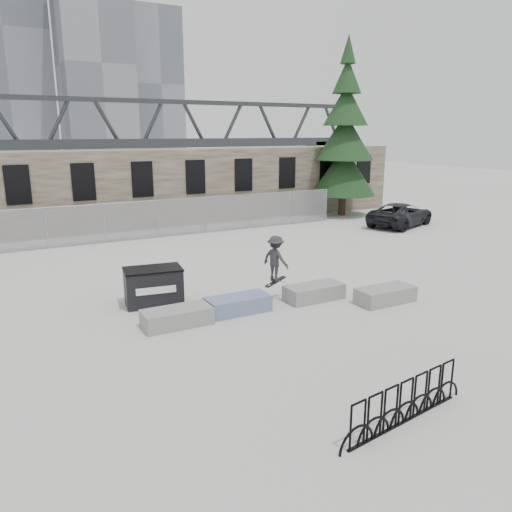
{
  "coord_description": "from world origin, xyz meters",
  "views": [
    {
      "loc": [
        -7.83,
        -12.97,
        5.5
      ],
      "look_at": [
        0.18,
        1.84,
        1.3
      ],
      "focal_mm": 35.0,
      "sensor_mm": 36.0,
      "label": 1
    }
  ],
  "objects_px": {
    "planter_offset": "(385,294)",
    "skateboarder": "(276,259)",
    "suv": "(401,214)",
    "planter_center_left": "(238,304)",
    "spruce_tree": "(345,142)",
    "planter_center_right": "(314,291)",
    "planter_far_left": "(177,316)",
    "dumpster": "(153,286)",
    "bike_rack": "(406,402)"
  },
  "relations": [
    {
      "from": "planter_offset",
      "to": "skateboarder",
      "type": "relative_size",
      "value": 1.17
    },
    {
      "from": "suv",
      "to": "planter_offset",
      "type": "bearing_deg",
      "value": 113.9
    },
    {
      "from": "planter_center_left",
      "to": "spruce_tree",
      "type": "xyz_separation_m",
      "value": [
        14.61,
        13.54,
        4.56
      ]
    },
    {
      "from": "spruce_tree",
      "to": "skateboarder",
      "type": "height_order",
      "value": "spruce_tree"
    },
    {
      "from": "spruce_tree",
      "to": "planter_center_right",
      "type": "bearing_deg",
      "value": -130.81
    },
    {
      "from": "planter_far_left",
      "to": "planter_offset",
      "type": "xyz_separation_m",
      "value": [
        6.77,
        -1.34,
        0.0
      ]
    },
    {
      "from": "planter_center_left",
      "to": "planter_far_left",
      "type": "bearing_deg",
      "value": -175.95
    },
    {
      "from": "planter_center_left",
      "to": "planter_center_right",
      "type": "bearing_deg",
      "value": -2.38
    },
    {
      "from": "planter_far_left",
      "to": "dumpster",
      "type": "height_order",
      "value": "dumpster"
    },
    {
      "from": "planter_center_left",
      "to": "planter_offset",
      "type": "height_order",
      "value": "same"
    },
    {
      "from": "planter_center_left",
      "to": "planter_center_right",
      "type": "height_order",
      "value": "same"
    },
    {
      "from": "planter_center_left",
      "to": "dumpster",
      "type": "height_order",
      "value": "dumpster"
    },
    {
      "from": "dumpster",
      "to": "spruce_tree",
      "type": "distance_m",
      "value": 20.71
    },
    {
      "from": "planter_center_left",
      "to": "spruce_tree",
      "type": "bearing_deg",
      "value": 42.84
    },
    {
      "from": "dumpster",
      "to": "planter_center_left",
      "type": "bearing_deg",
      "value": -35.83
    },
    {
      "from": "planter_far_left",
      "to": "spruce_tree",
      "type": "height_order",
      "value": "spruce_tree"
    },
    {
      "from": "spruce_tree",
      "to": "skateboarder",
      "type": "bearing_deg",
      "value": -134.84
    },
    {
      "from": "planter_center_left",
      "to": "bike_rack",
      "type": "bearing_deg",
      "value": -88.92
    },
    {
      "from": "planter_center_right",
      "to": "planter_offset",
      "type": "bearing_deg",
      "value": -35.63
    },
    {
      "from": "bike_rack",
      "to": "spruce_tree",
      "type": "distance_m",
      "value": 25.54
    },
    {
      "from": "dumpster",
      "to": "planter_far_left",
      "type": "bearing_deg",
      "value": -81.13
    },
    {
      "from": "planter_center_left",
      "to": "planter_offset",
      "type": "relative_size",
      "value": 1.0
    },
    {
      "from": "bike_rack",
      "to": "suv",
      "type": "bearing_deg",
      "value": 46.11
    },
    {
      "from": "bike_rack",
      "to": "dumpster",
      "type": "bearing_deg",
      "value": 103.71
    },
    {
      "from": "dumpster",
      "to": "suv",
      "type": "height_order",
      "value": "suv"
    },
    {
      "from": "bike_rack",
      "to": "suv",
      "type": "distance_m",
      "value": 21.74
    },
    {
      "from": "spruce_tree",
      "to": "suv",
      "type": "xyz_separation_m",
      "value": [
        0.6,
        -4.91,
        -4.14
      ]
    },
    {
      "from": "bike_rack",
      "to": "skateboarder",
      "type": "height_order",
      "value": "skateboarder"
    },
    {
      "from": "dumpster",
      "to": "spruce_tree",
      "type": "relative_size",
      "value": 0.17
    },
    {
      "from": "planter_far_left",
      "to": "suv",
      "type": "height_order",
      "value": "suv"
    },
    {
      "from": "planter_center_right",
      "to": "skateboarder",
      "type": "height_order",
      "value": "skateboarder"
    },
    {
      "from": "dumpster",
      "to": "suv",
      "type": "relative_size",
      "value": 0.4
    },
    {
      "from": "planter_center_right",
      "to": "bike_rack",
      "type": "bearing_deg",
      "value": -111.17
    },
    {
      "from": "planter_center_left",
      "to": "suv",
      "type": "relative_size",
      "value": 0.4
    },
    {
      "from": "planter_center_left",
      "to": "planter_offset",
      "type": "distance_m",
      "value": 4.95
    },
    {
      "from": "planter_center_left",
      "to": "planter_center_right",
      "type": "relative_size",
      "value": 1.0
    },
    {
      "from": "dumpster",
      "to": "planter_offset",
      "type": "bearing_deg",
      "value": -18.94
    },
    {
      "from": "planter_far_left",
      "to": "spruce_tree",
      "type": "bearing_deg",
      "value": 39.42
    },
    {
      "from": "planter_offset",
      "to": "dumpster",
      "type": "distance_m",
      "value": 7.64
    },
    {
      "from": "bike_rack",
      "to": "skateboarder",
      "type": "xyz_separation_m",
      "value": [
        1.56,
        7.59,
        0.96
      ]
    },
    {
      "from": "skateboarder",
      "to": "planter_far_left",
      "type": "bearing_deg",
      "value": 80.16
    },
    {
      "from": "dumpster",
      "to": "skateboarder",
      "type": "height_order",
      "value": "skateboarder"
    },
    {
      "from": "planter_center_right",
      "to": "dumpster",
      "type": "relative_size",
      "value": 1.01
    },
    {
      "from": "planter_offset",
      "to": "dumpster",
      "type": "xyz_separation_m",
      "value": [
        -6.79,
        3.49,
        0.33
      ]
    },
    {
      "from": "dumpster",
      "to": "bike_rack",
      "type": "relative_size",
      "value": 0.56
    },
    {
      "from": "suv",
      "to": "skateboarder",
      "type": "height_order",
      "value": "skateboarder"
    },
    {
      "from": "planter_center_right",
      "to": "spruce_tree",
      "type": "distance_m",
      "value": 18.62
    },
    {
      "from": "bike_rack",
      "to": "suv",
      "type": "height_order",
      "value": "suv"
    },
    {
      "from": "planter_offset",
      "to": "dumpster",
      "type": "bearing_deg",
      "value": 152.77
    },
    {
      "from": "planter_center_left",
      "to": "dumpster",
      "type": "xyz_separation_m",
      "value": [
        -2.07,
        2.01,
        0.33
      ]
    }
  ]
}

